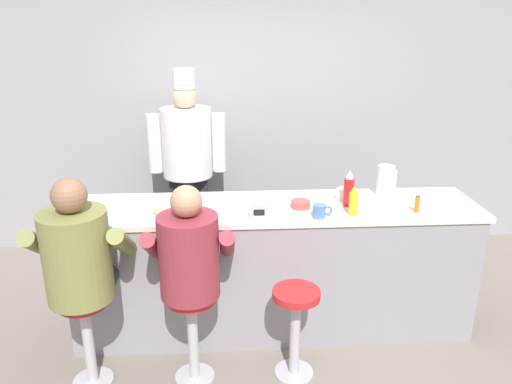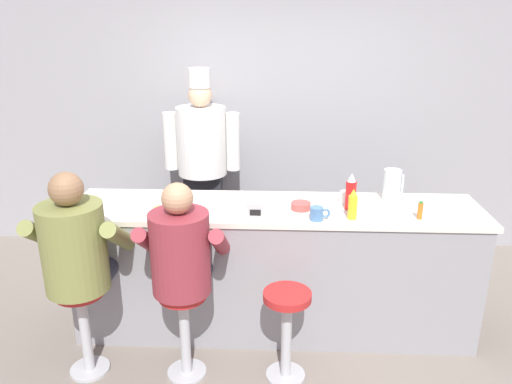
% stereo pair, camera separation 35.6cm
% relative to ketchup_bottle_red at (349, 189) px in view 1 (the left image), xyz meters
% --- Properties ---
extents(ground_plane, '(20.00, 20.00, 0.00)m').
position_rel_ketchup_bottle_red_xyz_m(ground_plane, '(-0.53, -0.30, -1.14)').
color(ground_plane, slate).
extents(wall_back, '(10.00, 0.06, 2.70)m').
position_rel_ketchup_bottle_red_xyz_m(wall_back, '(-0.53, 1.63, 0.21)').
color(wall_back, '#99999E').
rests_on(wall_back, ground_plane).
extents(diner_counter, '(3.00, 0.67, 1.01)m').
position_rel_ketchup_bottle_red_xyz_m(diner_counter, '(-0.53, 0.03, -0.63)').
color(diner_counter, gray).
rests_on(diner_counter, ground_plane).
extents(ketchup_bottle_red, '(0.07, 0.07, 0.27)m').
position_rel_ketchup_bottle_red_xyz_m(ketchup_bottle_red, '(0.00, 0.00, 0.00)').
color(ketchup_bottle_red, red).
rests_on(ketchup_bottle_red, diner_counter).
extents(mustard_bottle_yellow, '(0.06, 0.06, 0.21)m').
position_rel_ketchup_bottle_red_xyz_m(mustard_bottle_yellow, '(-0.01, -0.18, -0.03)').
color(mustard_bottle_yellow, yellow).
rests_on(mustard_bottle_yellow, diner_counter).
extents(hot_sauce_bottle_orange, '(0.04, 0.04, 0.12)m').
position_rel_ketchup_bottle_red_xyz_m(hot_sauce_bottle_orange, '(0.45, -0.16, -0.07)').
color(hot_sauce_bottle_orange, orange).
rests_on(hot_sauce_bottle_orange, diner_counter).
extents(water_pitcher_clear, '(0.15, 0.13, 0.23)m').
position_rel_ketchup_bottle_red_xyz_m(water_pitcher_clear, '(0.33, 0.21, -0.01)').
color(water_pitcher_clear, silver).
rests_on(water_pitcher_clear, diner_counter).
extents(breakfast_plate, '(0.23, 0.23, 0.05)m').
position_rel_ketchup_bottle_red_xyz_m(breakfast_plate, '(-1.35, -0.11, -0.11)').
color(breakfast_plate, white).
rests_on(breakfast_plate, diner_counter).
extents(cereal_bowl, '(0.14, 0.14, 0.05)m').
position_rel_ketchup_bottle_red_xyz_m(cereal_bowl, '(-0.35, -0.02, -0.10)').
color(cereal_bowl, '#B24C47').
rests_on(cereal_bowl, diner_counter).
extents(coffee_mug_blue, '(0.14, 0.09, 0.09)m').
position_rel_ketchup_bottle_red_xyz_m(coffee_mug_blue, '(-0.25, -0.21, -0.08)').
color(coffee_mug_blue, '#4C7AB2').
rests_on(coffee_mug_blue, diner_counter).
extents(coffee_mug_white, '(0.14, 0.09, 0.09)m').
position_rel_ketchup_bottle_red_xyz_m(coffee_mug_white, '(-0.01, 0.13, -0.08)').
color(coffee_mug_white, white).
rests_on(coffee_mug_white, diner_counter).
extents(napkin_dispenser_chrome, '(0.12, 0.07, 0.11)m').
position_rel_ketchup_bottle_red_xyz_m(napkin_dispenser_chrome, '(-0.67, -0.20, -0.07)').
color(napkin_dispenser_chrome, silver).
rests_on(napkin_dispenser_chrome, diner_counter).
extents(diner_seated_olive, '(0.62, 0.61, 1.44)m').
position_rel_ketchup_bottle_red_xyz_m(diner_seated_olive, '(-1.80, -0.52, -0.24)').
color(diner_seated_olive, '#B2B5BA').
rests_on(diner_seated_olive, ground_plane).
extents(diner_seated_maroon, '(0.57, 0.57, 1.38)m').
position_rel_ketchup_bottle_red_xyz_m(diner_seated_maroon, '(-1.12, -0.53, -0.27)').
color(diner_seated_maroon, '#B2B5BA').
rests_on(diner_seated_maroon, ground_plane).
extents(empty_stool_round, '(0.31, 0.31, 0.65)m').
position_rel_ketchup_bottle_red_xyz_m(empty_stool_round, '(-0.45, -0.56, -0.70)').
color(empty_stool_round, '#B2B5BA').
rests_on(empty_stool_round, ground_plane).
extents(cook_in_whites_near, '(0.73, 0.47, 1.88)m').
position_rel_ketchup_bottle_red_xyz_m(cook_in_whites_near, '(-1.25, 1.27, -0.11)').
color(cook_in_whites_near, '#232328').
rests_on(cook_in_whites_near, ground_plane).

